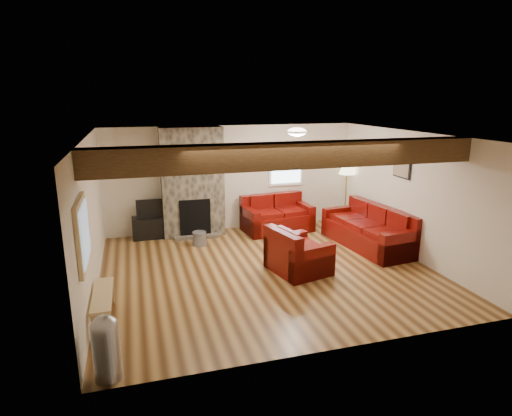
{
  "coord_description": "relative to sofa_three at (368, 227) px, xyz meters",
  "views": [
    {
      "loc": [
        -2.29,
        -7.13,
        3.14
      ],
      "look_at": [
        -0.09,
        0.4,
        1.1
      ],
      "focal_mm": 30.0,
      "sensor_mm": 36.0,
      "label": 1
    }
  ],
  "objects": [
    {
      "name": "room",
      "position": [
        -2.48,
        -0.62,
        0.82
      ],
      "size": [
        8.0,
        8.0,
        8.0
      ],
      "color": "#503015",
      "rests_on": "ground"
    },
    {
      "name": "oak_beam",
      "position": [
        -2.48,
        -1.87,
        1.88
      ],
      "size": [
        6.0,
        0.36,
        0.38
      ],
      "primitive_type": "cube",
      "color": "#331E0F",
      "rests_on": "room"
    },
    {
      "name": "chimney_breast",
      "position": [
        -3.48,
        1.87,
        0.79
      ],
      "size": [
        1.4,
        0.67,
        2.5
      ],
      "color": "#332E27",
      "rests_on": "floor"
    },
    {
      "name": "back_window",
      "position": [
        -1.13,
        2.09,
        1.12
      ],
      "size": [
        0.9,
        0.08,
        1.1
      ],
      "primitive_type": null,
      "color": "white",
      "rests_on": "room"
    },
    {
      "name": "hatch_window",
      "position": [
        -5.44,
        -2.12,
        1.02
      ],
      "size": [
        0.08,
        1.0,
        0.9
      ],
      "primitive_type": null,
      "color": "tan",
      "rests_on": "room"
    },
    {
      "name": "ceiling_dome",
      "position": [
        -1.58,
        0.28,
        2.01
      ],
      "size": [
        0.4,
        0.4,
        0.18
      ],
      "primitive_type": null,
      "color": "white",
      "rests_on": "room"
    },
    {
      "name": "artwork_back",
      "position": [
        -2.33,
        2.09,
        1.27
      ],
      "size": [
        0.42,
        0.06,
        0.52
      ],
      "primitive_type": null,
      "color": "black",
      "rests_on": "room"
    },
    {
      "name": "artwork_right",
      "position": [
        0.48,
        -0.32,
        1.32
      ],
      "size": [
        0.06,
        0.55,
        0.42
      ],
      "primitive_type": null,
      "color": "black",
      "rests_on": "room"
    },
    {
      "name": "sofa_three",
      "position": [
        0.0,
        0.0,
        0.0
      ],
      "size": [
        1.19,
        2.34,
        0.87
      ],
      "primitive_type": null,
      "rotation": [
        0.0,
        0.0,
        -1.46
      ],
      "color": "#4A0905",
      "rests_on": "floor"
    },
    {
      "name": "loveseat",
      "position": [
        -1.51,
        1.61,
        -0.01
      ],
      "size": [
        1.69,
        1.09,
        0.85
      ],
      "primitive_type": null,
      "rotation": [
        0.0,
        0.0,
        0.11
      ],
      "color": "#4A0905",
      "rests_on": "floor"
    },
    {
      "name": "armchair_red",
      "position": [
        -1.94,
        -0.86,
        -0.02
      ],
      "size": [
        1.12,
        1.21,
        0.83
      ],
      "primitive_type": null,
      "rotation": [
        0.0,
        0.0,
        1.81
      ],
      "color": "#4A0905",
      "rests_on": "floor"
    },
    {
      "name": "coffee_table",
      "position": [
        -1.83,
        -0.65,
        -0.24
      ],
      "size": [
        0.81,
        0.81,
        0.42
      ],
      "color": "#432615",
      "rests_on": "floor"
    },
    {
      "name": "tv_cabinet",
      "position": [
        -4.39,
        1.91,
        -0.19
      ],
      "size": [
        0.98,
        0.39,
        0.49
      ],
      "primitive_type": "cube",
      "color": "black",
      "rests_on": "floor"
    },
    {
      "name": "television",
      "position": [
        -4.39,
        1.91,
        0.27
      ],
      "size": [
        0.75,
        0.1,
        0.43
      ],
      "primitive_type": "imported",
      "color": "black",
      "rests_on": "tv_cabinet"
    },
    {
      "name": "floor_lamp",
      "position": [
        0.32,
        1.65,
        0.91
      ],
      "size": [
        0.4,
        0.4,
        1.57
      ],
      "color": "#A58845",
      "rests_on": "floor"
    },
    {
      "name": "pine_bench",
      "position": [
        -5.31,
        -1.79,
        -0.22
      ],
      "size": [
        0.27,
        1.15,
        0.43
      ],
      "primitive_type": null,
      "color": "tan",
      "rests_on": "floor"
    },
    {
      "name": "pedal_bin",
      "position": [
        -5.19,
        -3.17,
        -0.04
      ],
      "size": [
        0.36,
        0.36,
        0.8
      ],
      "primitive_type": null,
      "rotation": [
        0.0,
        0.0,
        -0.12
      ],
      "color": "#9B9CA0",
      "rests_on": "floor"
    },
    {
      "name": "coal_bucket",
      "position": [
        -3.48,
        1.1,
        -0.28
      ],
      "size": [
        0.32,
        0.32,
        0.3
      ],
      "primitive_type": null,
      "color": "slate",
      "rests_on": "floor"
    }
  ]
}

